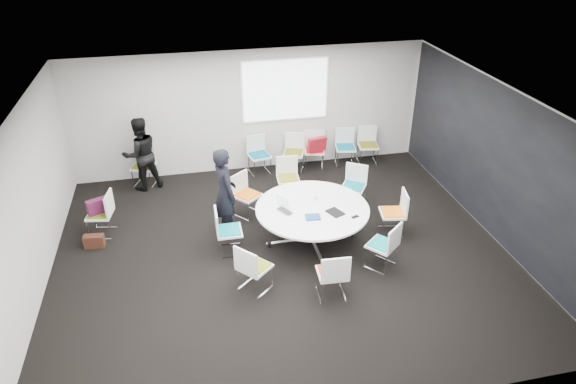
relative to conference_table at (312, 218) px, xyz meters
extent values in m
cube|color=black|center=(-0.61, -0.21, -0.54)|extent=(8.00, 7.00, 0.04)
cube|color=white|center=(-0.61, -0.21, 2.30)|extent=(8.00, 7.00, 0.04)
cube|color=#B5AFAA|center=(-0.61, 3.31, 0.88)|extent=(8.00, 0.04, 2.80)
cube|color=#B5AFAA|center=(-0.61, -3.73, 0.88)|extent=(8.00, 0.04, 2.80)
cube|color=#B5AFAA|center=(-4.63, -0.21, 0.88)|extent=(0.04, 7.00, 2.80)
cube|color=#B5AFAA|center=(3.41, -0.21, 0.88)|extent=(0.04, 7.00, 2.80)
cube|color=black|center=(3.38, -0.21, 0.88)|extent=(0.01, 6.94, 2.74)
cube|color=silver|center=(0.00, 0.00, -0.48)|extent=(0.90, 0.90, 0.08)
cylinder|color=silver|center=(0.00, 0.00, -0.15)|extent=(0.10, 0.10, 0.65)
cylinder|color=white|center=(0.00, 0.00, 0.19)|extent=(2.05, 2.05, 0.04)
cube|color=white|center=(0.19, 3.25, 1.33)|extent=(1.90, 0.03, 1.35)
cube|color=silver|center=(1.54, -0.05, -0.31)|extent=(0.49, 0.49, 0.42)
cube|color=white|center=(1.54, -0.05, -0.08)|extent=(0.51, 0.53, 0.04)
cube|color=#D26212|center=(1.54, -0.05, -0.05)|extent=(0.45, 0.46, 0.03)
cube|color=white|center=(1.75, -0.09, 0.15)|extent=(0.12, 0.46, 0.42)
cube|color=silver|center=(1.15, 1.05, -0.31)|extent=(0.58, 0.58, 0.42)
cube|color=white|center=(1.15, 1.05, -0.08)|extent=(0.63, 0.62, 0.04)
cube|color=#086C78|center=(1.15, 1.05, -0.05)|extent=(0.54, 0.54, 0.03)
cube|color=white|center=(1.26, 1.23, 0.15)|extent=(0.40, 0.29, 0.42)
cube|color=silver|center=(-0.08, 1.69, -0.31)|extent=(0.45, 0.45, 0.42)
cube|color=white|center=(-0.08, 1.69, -0.08)|extent=(0.49, 0.47, 0.04)
cube|color=olive|center=(-0.08, 1.69, -0.05)|extent=(0.43, 0.41, 0.03)
cube|color=white|center=(-0.06, 1.90, 0.15)|extent=(0.46, 0.07, 0.42)
cube|color=silver|center=(-1.02, 1.18, -0.31)|extent=(0.59, 0.59, 0.42)
cube|color=white|center=(-1.02, 1.18, -0.08)|extent=(0.64, 0.63, 0.04)
cube|color=#D86011|center=(-1.02, 1.18, -0.05)|extent=(0.55, 0.55, 0.03)
cube|color=white|center=(-1.15, 1.34, 0.15)|extent=(0.38, 0.32, 0.42)
cube|color=silver|center=(-1.52, 0.00, -0.31)|extent=(0.42, 0.42, 0.42)
cube|color=white|center=(-1.52, 0.00, -0.08)|extent=(0.44, 0.46, 0.04)
cube|color=#087680|center=(-1.52, 0.00, -0.05)|extent=(0.38, 0.40, 0.03)
cube|color=white|center=(-1.73, 0.00, 0.15)|extent=(0.04, 0.46, 0.42)
cube|color=silver|center=(-1.24, -1.11, -0.31)|extent=(0.59, 0.59, 0.42)
cube|color=white|center=(-1.24, -1.11, -0.08)|extent=(0.63, 0.64, 0.04)
cube|color=olive|center=(-1.24, -1.11, -0.05)|extent=(0.55, 0.55, 0.03)
cube|color=white|center=(-1.39, -1.25, 0.15)|extent=(0.33, 0.37, 0.42)
cube|color=silver|center=(-0.07, -1.53, -0.31)|extent=(0.44, 0.44, 0.42)
cube|color=white|center=(-0.07, -1.53, -0.08)|extent=(0.48, 0.47, 0.04)
cube|color=red|center=(-0.07, -1.53, -0.05)|extent=(0.42, 0.40, 0.03)
cube|color=white|center=(-0.08, -1.74, 0.15)|extent=(0.46, 0.06, 0.42)
cube|color=silver|center=(0.98, -0.98, -0.31)|extent=(0.59, 0.59, 0.42)
cube|color=white|center=(0.98, -0.98, -0.08)|extent=(0.64, 0.63, 0.04)
cube|color=#0A847D|center=(0.98, -0.98, -0.05)|extent=(0.55, 0.55, 0.03)
cube|color=white|center=(1.11, -1.14, 0.15)|extent=(0.37, 0.32, 0.42)
cube|color=silver|center=(-0.49, 2.94, -0.31)|extent=(0.50, 0.50, 0.42)
cube|color=white|center=(-0.49, 2.94, -0.08)|extent=(0.54, 0.52, 0.04)
cube|color=#0A5C7B|center=(-0.49, 2.94, -0.05)|extent=(0.47, 0.45, 0.03)
cube|color=white|center=(-0.53, 3.14, 0.15)|extent=(0.46, 0.13, 0.42)
cube|color=silver|center=(0.31, 2.90, -0.31)|extent=(0.54, 0.54, 0.42)
cube|color=white|center=(0.31, 2.90, -0.08)|extent=(0.58, 0.57, 0.04)
cube|color=#656914|center=(0.31, 2.90, -0.05)|extent=(0.51, 0.50, 0.03)
cube|color=white|center=(0.38, 3.10, 0.15)|extent=(0.44, 0.19, 0.42)
cube|color=silver|center=(0.82, 2.94, -0.31)|extent=(0.51, 0.51, 0.42)
cube|color=white|center=(0.82, 2.94, -0.08)|extent=(0.55, 0.54, 0.04)
cube|color=red|center=(0.82, 2.94, -0.05)|extent=(0.48, 0.46, 0.03)
cube|color=white|center=(0.87, 3.14, 0.15)|extent=(0.46, 0.15, 0.42)
cube|color=silver|center=(1.58, 2.93, -0.31)|extent=(0.49, 0.49, 0.42)
cube|color=white|center=(1.58, 2.93, -0.08)|extent=(0.53, 0.51, 0.04)
cube|color=#0C657F|center=(1.58, 2.93, -0.05)|extent=(0.46, 0.44, 0.03)
cube|color=white|center=(1.62, 3.14, 0.15)|extent=(0.46, 0.11, 0.42)
cube|color=silver|center=(2.15, 2.94, -0.31)|extent=(0.48, 0.48, 0.42)
cube|color=white|center=(2.15, 2.94, -0.08)|extent=(0.52, 0.50, 0.04)
cube|color=#6B6417|center=(2.15, 2.94, -0.05)|extent=(0.45, 0.44, 0.03)
cube|color=white|center=(2.18, 3.14, 0.15)|extent=(0.46, 0.10, 0.42)
cube|color=silver|center=(-3.82, 1.07, -0.31)|extent=(0.49, 0.49, 0.42)
cube|color=white|center=(-3.82, 1.07, -0.08)|extent=(0.51, 0.53, 0.04)
cube|color=#5A6D14|center=(-3.82, 1.07, -0.05)|extent=(0.44, 0.46, 0.03)
cube|color=white|center=(-3.61, 1.03, 0.15)|extent=(0.12, 0.46, 0.42)
cube|color=silver|center=(-3.08, 2.94, -0.31)|extent=(0.54, 0.54, 0.42)
cube|color=white|center=(-3.08, 2.94, -0.08)|extent=(0.58, 0.57, 0.04)
cube|color=#6A6D14|center=(-3.08, 2.94, -0.05)|extent=(0.50, 0.49, 0.03)
cube|color=white|center=(-3.01, 3.13, 0.15)|extent=(0.45, 0.19, 0.42)
imported|color=black|center=(-1.50, 0.62, 0.36)|extent=(0.57, 0.72, 1.75)
imported|color=black|center=(-3.08, 2.79, 0.30)|extent=(0.96, 0.86, 1.64)
imported|color=#333338|center=(-0.47, -0.01, 0.22)|extent=(0.34, 0.37, 0.02)
cube|color=silver|center=(-0.53, 0.12, 0.34)|extent=(0.17, 0.26, 0.22)
cube|color=black|center=(0.35, -0.26, 0.22)|extent=(0.33, 0.37, 0.02)
cube|color=navy|center=(-0.08, -0.33, 0.22)|extent=(0.28, 0.23, 0.03)
cube|color=silver|center=(0.53, 0.35, 0.21)|extent=(0.36, 0.36, 0.00)
cube|color=silver|center=(0.76, -0.10, 0.21)|extent=(0.34, 0.27, 0.00)
cylinder|color=white|center=(0.13, 0.27, 0.26)|extent=(0.08, 0.08, 0.09)
cube|color=black|center=(0.65, -0.46, 0.21)|extent=(0.16, 0.11, 0.01)
cube|color=#4C1431|center=(-3.82, 1.07, 0.10)|extent=(0.42, 0.30, 0.28)
cube|color=#381B12|center=(-3.93, 0.67, -0.40)|extent=(0.38, 0.20, 0.24)
cube|color=maroon|center=(0.82, 2.73, 0.18)|extent=(0.46, 0.25, 0.36)
camera|label=1|loc=(-2.10, -7.62, 5.00)|focal=32.00mm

